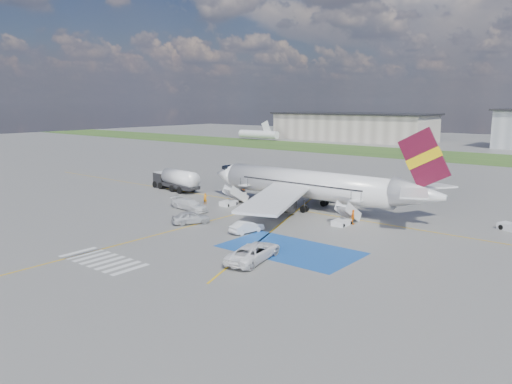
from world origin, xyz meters
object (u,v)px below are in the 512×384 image
car_silver_a (191,217)px  airliner (315,185)px  gpu_cart (240,196)px  van_white_a (254,249)px  van_white_b (189,203)px  car_silver_b (247,227)px  fuel_tanker (176,182)px

car_silver_a → airliner: bearing=-82.9°
airliner → gpu_cart: airliner is taller
van_white_a → van_white_b: size_ratio=1.12×
car_silver_b → car_silver_a: bearing=17.4°
airliner → van_white_a: 24.35m
gpu_cart → van_white_b: van_white_b is taller
fuel_tanker → car_silver_a: bearing=-28.6°
gpu_cart → fuel_tanker: bearing=-156.3°
car_silver_b → van_white_a: (7.02, -7.31, 0.39)m
car_silver_a → car_silver_b: 8.12m
airliner → car_silver_a: airliner is taller
airliner → van_white_a: bearing=-71.2°
van_white_b → airliner: bearing=-41.6°
airliner → car_silver_b: (0.78, -15.64, -2.70)m
gpu_cart → van_white_a: (19.91, -21.09, 0.37)m
fuel_tanker → van_white_b: size_ratio=2.09×
gpu_cart → van_white_b: (-1.15, -9.42, 0.30)m
car_silver_a → van_white_b: size_ratio=0.90×
car_silver_a → van_white_a: 16.30m
fuel_tanker → gpu_cart: fuel_tanker is taller
car_silver_b → van_white_a: van_white_a is taller
gpu_cart → car_silver_a: 15.63m
gpu_cart → car_silver_b: 18.87m
airliner → gpu_cart: size_ratio=16.79×
fuel_tanker → car_silver_a: (19.00, -14.69, -0.72)m
car_silver_b → van_white_a: 10.14m
car_silver_b → van_white_b: van_white_b is taller
fuel_tanker → van_white_b: 15.97m
van_white_a → car_silver_b: bearing=-57.5°
airliner → car_silver_b: 15.89m
car_silver_a → van_white_a: van_white_a is taller
van_white_b → fuel_tanker: bearing=62.6°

